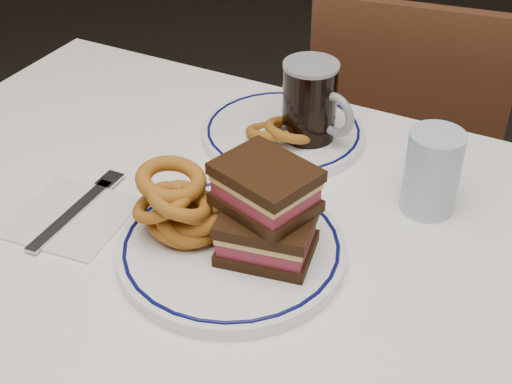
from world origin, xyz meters
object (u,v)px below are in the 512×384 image
at_px(reuben_sandwich, 266,211).
at_px(beer_mug, 311,105).
at_px(chair_far, 403,153).
at_px(far_plate, 283,133).
at_px(main_plate, 232,249).

xyz_separation_m(reuben_sandwich, beer_mug, (-0.06, 0.27, -0.01)).
bearing_deg(beer_mug, chair_far, 86.56).
height_order(reuben_sandwich, far_plate, reuben_sandwich).
bearing_deg(main_plate, beer_mug, 93.82).
xyz_separation_m(beer_mug, far_plate, (-0.04, 0.00, -0.06)).
relative_size(chair_far, beer_mug, 6.21).
xyz_separation_m(reuben_sandwich, far_plate, (-0.10, 0.27, -0.07)).
distance_m(reuben_sandwich, far_plate, 0.29).
xyz_separation_m(main_plate, reuben_sandwich, (0.04, 0.01, 0.06)).
bearing_deg(beer_mug, reuben_sandwich, -77.41).
bearing_deg(far_plate, beer_mug, -1.05).
bearing_deg(reuben_sandwich, beer_mug, 102.59).
xyz_separation_m(chair_far, reuben_sandwich, (0.03, -0.75, 0.36)).
bearing_deg(chair_far, beer_mug, -93.44).
relative_size(reuben_sandwich, far_plate, 0.55).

